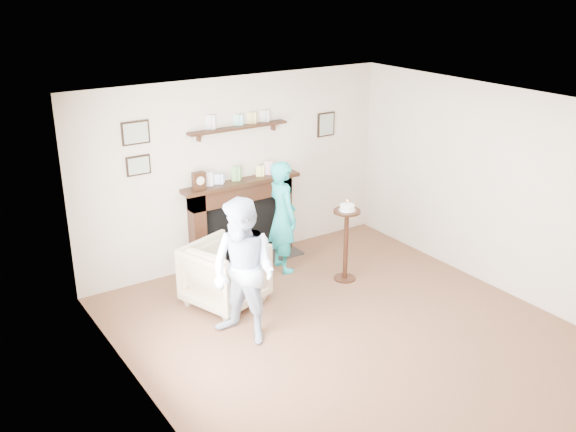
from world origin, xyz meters
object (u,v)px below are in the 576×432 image
object	(u,v)px
man	(245,338)
pedestal_table	(346,231)
woman	(283,269)
armchair	(226,302)

from	to	relation	value
man	pedestal_table	world-z (taller)	pedestal_table
woman	pedestal_table	size ratio (longest dim) A/B	1.37
armchair	man	size ratio (longest dim) A/B	0.52
pedestal_table	armchair	bearing A→B (deg)	169.66
armchair	woman	size ratio (longest dim) A/B	0.56
armchair	pedestal_table	distance (m)	1.74
armchair	woman	xyz separation A→B (m)	(1.08, 0.41, 0.00)
pedestal_table	man	bearing A→B (deg)	-163.28
woman	pedestal_table	bearing A→B (deg)	-139.13
man	woman	world-z (taller)	man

